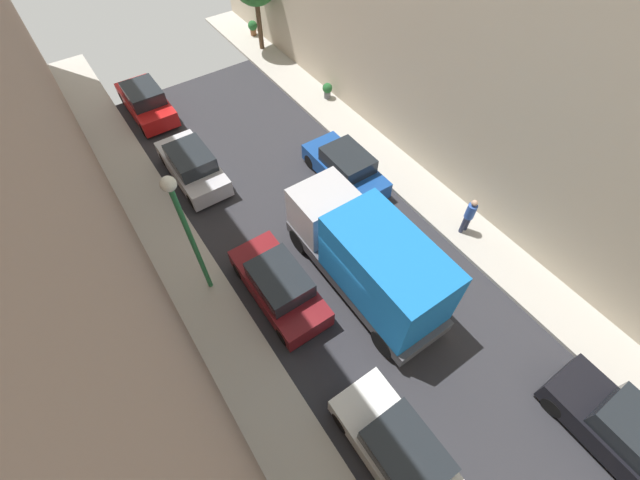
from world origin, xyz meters
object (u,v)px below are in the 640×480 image
(delivery_truck, at_px, (368,258))
(pedestrian, at_px, (469,215))
(potted_plant_3, at_px, (327,90))
(lamp_post, at_px, (185,223))
(parked_car_left_5, at_px, (146,102))
(parked_car_left_2, at_px, (401,452))
(potted_plant_2, at_px, (253,27))
(parked_car_left_4, at_px, (192,166))
(parked_car_right_1, at_px, (626,435))
(parked_car_right_2, at_px, (346,168))
(parked_car_left_3, at_px, (279,285))

(delivery_truck, height_order, pedestrian, delivery_truck)
(potted_plant_3, height_order, lamp_post, lamp_post)
(parked_car_left_5, relative_size, pedestrian, 2.44)
(parked_car_left_2, distance_m, delivery_truck, 5.71)
(parked_car_left_5, bearing_deg, potted_plant_2, 25.53)
(parked_car_left_4, distance_m, potted_plant_2, 12.74)
(parked_car_left_2, relative_size, lamp_post, 0.78)
(potted_plant_2, bearing_deg, lamp_post, -123.83)
(pedestrian, bearing_deg, parked_car_left_4, 129.93)
(parked_car_right_1, bearing_deg, delivery_truck, 108.39)
(parked_car_right_1, distance_m, potted_plant_2, 26.61)
(pedestrian, xyz_separation_m, potted_plant_2, (0.81, 18.60, -0.43))
(parked_car_left_2, height_order, parked_car_right_1, same)
(parked_car_left_4, distance_m, delivery_truck, 9.14)
(parked_car_left_5, distance_m, potted_plant_2, 9.20)
(delivery_truck, bearing_deg, potted_plant_3, 61.41)
(parked_car_right_2, relative_size, lamp_post, 0.78)
(parked_car_right_1, xyz_separation_m, lamp_post, (-7.30, 11.24, 2.97))
(parked_car_left_3, height_order, parked_car_right_2, same)
(parked_car_right_2, bearing_deg, parked_car_left_3, -147.82)
(parked_car_left_5, xyz_separation_m, potted_plant_3, (8.24, -4.20, -0.10))
(parked_car_right_2, distance_m, potted_plant_3, 6.09)
(parked_car_left_4, bearing_deg, parked_car_left_2, -90.00)
(parked_car_right_1, xyz_separation_m, delivery_truck, (-2.70, 8.12, 1.07))
(parked_car_left_3, bearing_deg, potted_plant_2, 63.91)
(parked_car_left_2, bearing_deg, potted_plant_3, 61.35)
(parked_car_right_1, distance_m, parked_car_right_2, 12.91)
(delivery_truck, distance_m, pedestrian, 4.85)
(parked_car_right_2, bearing_deg, potted_plant_3, 62.19)
(parked_car_left_3, bearing_deg, parked_car_right_1, -60.41)
(parked_car_left_4, relative_size, delivery_truck, 0.64)
(parked_car_left_2, distance_m, parked_car_left_3, 6.30)
(parked_car_left_5, relative_size, delivery_truck, 0.64)
(pedestrian, distance_m, lamp_post, 10.32)
(delivery_truck, relative_size, potted_plant_2, 7.64)
(lamp_post, bearing_deg, potted_plant_3, 34.82)
(parked_car_left_4, relative_size, potted_plant_3, 5.15)
(parked_car_left_4, distance_m, pedestrian, 11.67)
(pedestrian, bearing_deg, parked_car_right_1, -104.87)
(potted_plant_2, height_order, lamp_post, lamp_post)
(parked_car_left_2, height_order, parked_car_left_3, same)
(parked_car_left_2, height_order, potted_plant_2, parked_car_left_2)
(parked_car_left_3, xyz_separation_m, pedestrian, (7.49, -1.66, 0.35))
(potted_plant_2, bearing_deg, parked_car_right_2, -102.07)
(delivery_truck, bearing_deg, parked_car_right_2, 60.55)
(lamp_post, bearing_deg, parked_car_right_2, 12.88)
(parked_car_left_3, relative_size, potted_plant_3, 5.15)
(parked_car_left_5, bearing_deg, delivery_truck, -79.36)
(parked_car_right_2, bearing_deg, pedestrian, -67.59)
(pedestrian, xyz_separation_m, potted_plant_3, (0.75, 10.44, -0.46))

